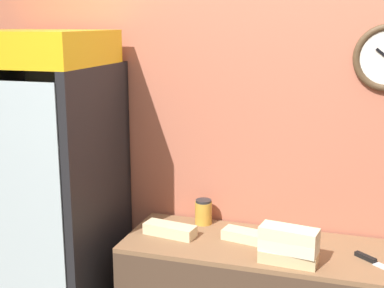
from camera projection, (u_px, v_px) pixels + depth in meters
wall_back at (285, 141)px, 2.97m from camera, size 5.20×0.09×2.70m
beverage_cooler at (52, 187)px, 3.08m from camera, size 0.71×0.72×1.96m
sandwich_stack_bottom at (288, 257)px, 2.59m from camera, size 0.28×0.13×0.06m
sandwich_stack_middle at (289, 245)px, 2.57m from camera, size 0.29×0.15×0.06m
sandwich_stack_top at (289, 234)px, 2.56m from camera, size 0.29×0.15×0.06m
sandwich_flat_left at (248, 236)px, 2.85m from camera, size 0.29×0.15×0.05m
sandwich_flat_right at (170, 230)px, 2.92m from camera, size 0.30×0.14×0.06m
chefs_knife at (375, 262)px, 2.58m from camera, size 0.28×0.24×0.02m
condiment_jar at (203, 212)px, 3.08m from camera, size 0.10×0.10×0.14m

